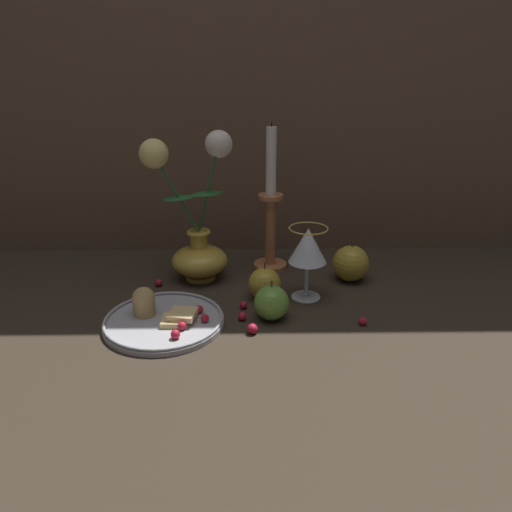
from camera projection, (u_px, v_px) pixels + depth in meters
ground_plane at (248, 300)px, 1.03m from camera, size 2.40×2.40×0.00m
vase at (195, 231)px, 1.09m from camera, size 0.19×0.12×0.33m
plate_with_pastries at (161, 318)px, 0.93m from camera, size 0.22×0.22×0.07m
wine_glass at (307, 248)px, 1.00m from camera, size 0.08×0.08×0.15m
candlestick at (270, 215)px, 1.14m from camera, size 0.08×0.08×0.34m
apple_beside_vase at (264, 284)px, 1.02m from camera, size 0.07×0.07×0.08m
apple_near_glass at (350, 263)px, 1.10m from camera, size 0.08×0.08×0.09m
apple_at_table_edge at (270, 303)px, 0.94m from camera, size 0.07×0.07×0.08m
berry_near_plate at (251, 329)px, 0.90m from camera, size 0.02×0.02×0.02m
berry_front_center at (158, 283)px, 1.08m from camera, size 0.02×0.02×0.02m
berry_by_glass_stem at (362, 321)px, 0.93m from camera, size 0.02×0.02×0.02m
berry_under_candlestick at (241, 317)px, 0.94m from camera, size 0.02×0.02×0.02m
berry_far_right at (242, 305)px, 0.99m from camera, size 0.02×0.02×0.02m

